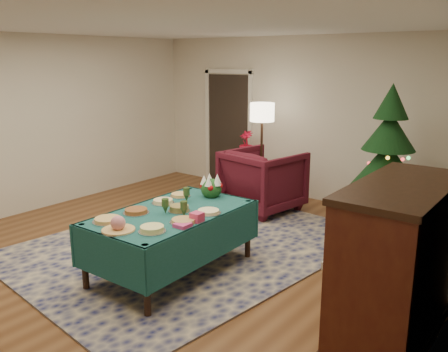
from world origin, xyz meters
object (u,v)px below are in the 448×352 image
Objects in this scene: gift_box at (197,217)px; armchair at (263,177)px; buffet_table at (172,224)px; side_table at (246,174)px; christmas_tree at (386,169)px; potted_plant at (246,148)px; floor_lamp at (262,118)px; piano at (397,262)px.

armchair is at bearing 108.98° from gift_box.
buffet_table is 3.52m from side_table.
christmas_tree reaches higher than buffet_table.
christmas_tree is at bearing -166.32° from armchair.
potted_plant reaches higher than gift_box.
potted_plant is at bearing 0.00° from side_table.
floor_lamp is at bearing 111.90° from gift_box.
potted_plant is at bearing 141.01° from piano.
potted_plant is (-1.74, 3.32, 0.01)m from gift_box.
armchair is 1.02m from floor_lamp.
floor_lamp is at bearing 171.84° from christmas_tree.
piano is (3.11, -2.64, -0.73)m from floor_lamp.
armchair is 1.17m from potted_plant.
potted_plant is (-0.53, 0.31, -0.61)m from floor_lamp.
floor_lamp is 2.48× the size of side_table.
gift_box is 0.06× the size of christmas_tree.
piano is (3.64, -2.95, -0.12)m from potted_plant.
side_table is 0.42× the size of piano.
buffet_table reaches higher than side_table.
armchair is 0.65× the size of floor_lamp.
side_table is at bearing 117.63° from gift_box.
piano is (0.93, -2.32, -0.25)m from christmas_tree.
piano is at bearing 7.55° from buffet_table.
potted_plant is (-1.31, 3.25, 0.20)m from buffet_table.
piano is (3.64, -2.95, 0.34)m from side_table.
armchair is (-0.45, 2.50, -0.04)m from buffet_table.
armchair reaches higher than potted_plant.
piano is at bearing -40.28° from floor_lamp.
piano is (2.33, 0.31, 0.08)m from buffet_table.
gift_box is 1.94m from piano.
floor_lamp is at bearing 104.84° from buffet_table.
buffet_table is 4.30× the size of potted_plant.
gift_box is 0.07× the size of piano.
side_table is 0.32× the size of christmas_tree.
gift_box is 3.31m from floor_lamp.
buffet_table is at bearing -172.45° from piano.
side_table is (-0.86, 0.75, -0.21)m from armchair.
piano is at bearing 151.40° from armchair.
armchair is 1.16m from side_table.
side_table is at bearing -31.72° from armchair.
christmas_tree reaches higher than side_table.
christmas_tree is at bearing 70.25° from gift_box.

